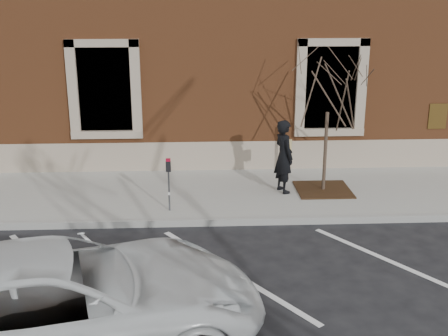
{
  "coord_description": "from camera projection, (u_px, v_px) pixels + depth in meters",
  "views": [
    {
      "loc": [
        -0.56,
        -11.3,
        4.81
      ],
      "look_at": [
        0.0,
        0.6,
        1.1
      ],
      "focal_mm": 45.0,
      "sensor_mm": 36.0,
      "label": 1
    }
  ],
  "objects": [
    {
      "name": "ground",
      "position": [
        225.0,
        224.0,
        12.23
      ],
      "size": [
        120.0,
        120.0,
        0.0
      ],
      "primitive_type": "plane",
      "color": "#28282B",
      "rests_on": "ground"
    },
    {
      "name": "man",
      "position": [
        284.0,
        156.0,
        13.56
      ],
      "size": [
        0.63,
        0.76,
        1.79
      ],
      "primitive_type": "imported",
      "rotation": [
        0.0,
        0.0,
        1.94
      ],
      "color": "black",
      "rests_on": "sidewalk_near"
    },
    {
      "name": "parking_meter",
      "position": [
        169.0,
        175.0,
        12.36
      ],
      "size": [
        0.11,
        0.08,
        1.21
      ],
      "rotation": [
        0.0,
        0.0,
        0.05
      ],
      "color": "#595B60",
      "rests_on": "sidewalk_near"
    },
    {
      "name": "sapling",
      "position": [
        329.0,
        90.0,
        13.16
      ],
      "size": [
        2.14,
        2.14,
        3.57
      ],
      "color": "#4D362E",
      "rests_on": "sidewalk_near"
    },
    {
      "name": "building_civic",
      "position": [
        214.0,
        19.0,
        18.42
      ],
      "size": [
        40.0,
        8.62,
        8.0
      ],
      "color": "brown",
      "rests_on": "ground"
    },
    {
      "name": "white_truck",
      "position": [
        57.0,
        304.0,
        7.59
      ],
      "size": [
        6.19,
        4.0,
        1.59
      ],
      "primitive_type": "imported",
      "rotation": [
        0.0,
        0.0,
        1.83
      ],
      "color": "silver",
      "rests_on": "ground"
    },
    {
      "name": "parking_stripes",
      "position": [
        231.0,
        272.0,
        10.13
      ],
      "size": [
        28.0,
        4.4,
        0.01
      ],
      "primitive_type": null,
      "color": "silver",
      "rests_on": "ground"
    },
    {
      "name": "sidewalk_near",
      "position": [
        222.0,
        194.0,
        13.88
      ],
      "size": [
        40.0,
        3.5,
        0.15
      ],
      "primitive_type": "cube",
      "color": "#A6A59C",
      "rests_on": "ground"
    },
    {
      "name": "tree_grate",
      "position": [
        323.0,
        189.0,
        13.9
      ],
      "size": [
        1.32,
        1.32,
        0.03
      ],
      "primitive_type": "cube",
      "color": "#371E11",
      "rests_on": "sidewalk_near"
    },
    {
      "name": "curb_near",
      "position": [
        225.0,
        222.0,
        12.16
      ],
      "size": [
        40.0,
        0.12,
        0.15
      ],
      "primitive_type": "cube",
      "color": "#9E9E99",
      "rests_on": "ground"
    }
  ]
}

